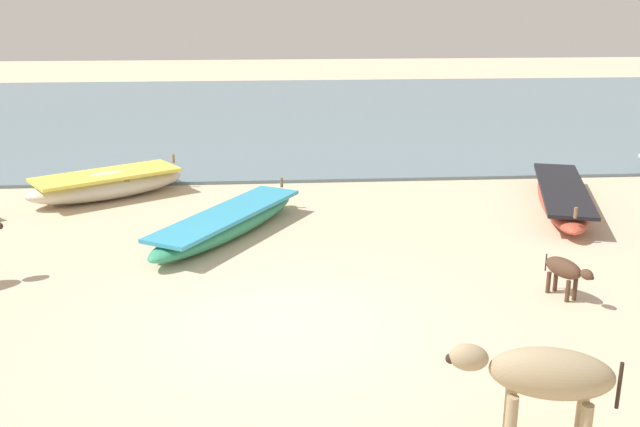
# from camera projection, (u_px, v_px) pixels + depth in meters

# --- Properties ---
(ground) EXTENTS (80.00, 80.00, 0.00)m
(ground) POSITION_uv_depth(u_px,v_px,m) (283.00, 325.00, 9.94)
(ground) COLOR beige
(sea_water) EXTENTS (60.00, 20.00, 0.08)m
(sea_water) POSITION_uv_depth(u_px,v_px,m) (270.00, 114.00, 26.73)
(sea_water) COLOR slate
(sea_water) RESTS_ON ground
(fishing_boat_1) EXTENTS (2.29, 4.90, 0.66)m
(fishing_boat_1) POSITION_uv_depth(u_px,v_px,m) (562.00, 196.00, 15.21)
(fishing_boat_1) COLOR #B74733
(fishing_boat_1) RESTS_ON ground
(fishing_boat_2) EXTENTS (3.57, 2.85, 0.77)m
(fishing_boat_2) POSITION_uv_depth(u_px,v_px,m) (107.00, 184.00, 15.94)
(fishing_boat_2) COLOR beige
(fishing_boat_2) RESTS_ON ground
(fishing_boat_5) EXTENTS (3.07, 4.25, 0.64)m
(fishing_boat_5) POSITION_uv_depth(u_px,v_px,m) (227.00, 223.00, 13.51)
(fishing_boat_5) COLOR #338C66
(fishing_boat_5) RESTS_ON ground
(calf_near_dark) EXTENTS (0.53, 0.88, 0.60)m
(calf_near_dark) POSITION_uv_depth(u_px,v_px,m) (565.00, 270.00, 10.72)
(calf_near_dark) COLOR #4C3323
(calf_near_dark) RESTS_ON ground
(cow_second_adult_dun) EXTENTS (1.63, 0.79, 1.08)m
(cow_second_adult_dun) POSITION_uv_depth(u_px,v_px,m) (544.00, 377.00, 7.08)
(cow_second_adult_dun) COLOR tan
(cow_second_adult_dun) RESTS_ON ground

